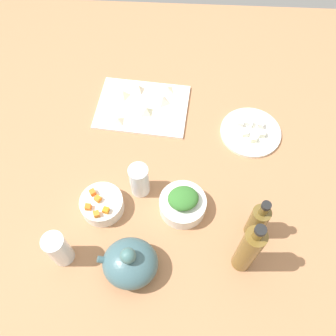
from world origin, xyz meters
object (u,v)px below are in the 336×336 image
(drinking_glass_0, at_px, (139,180))
(cutting_board, at_px, (143,107))
(teapot, at_px, (130,263))
(bottle_1, at_px, (258,221))
(bowl_carrots, at_px, (102,204))
(bottle_0, at_px, (248,250))
(plate_tofu, at_px, (250,132))
(drinking_glass_1, at_px, (58,249))
(bowl_greens, at_px, (183,205))

(drinking_glass_0, bearing_deg, cutting_board, -85.90)
(teapot, bearing_deg, bottle_1, -159.37)
(bowl_carrots, bearing_deg, cutting_board, -101.97)
(drinking_glass_0, bearing_deg, bottle_0, 144.92)
(cutting_board, height_order, teapot, teapot)
(cutting_board, bearing_deg, plate_tofu, 166.47)
(cutting_board, relative_size, plate_tofu, 1.55)
(plate_tofu, height_order, drinking_glass_0, drinking_glass_0)
(plate_tofu, bearing_deg, bottle_1, 87.59)
(bottle_0, bearing_deg, bowl_carrots, -19.27)
(plate_tofu, height_order, drinking_glass_1, drinking_glass_1)
(bottle_0, distance_m, drinking_glass_1, 0.55)
(bowl_carrots, relative_size, bottle_0, 0.50)
(drinking_glass_1, bearing_deg, drinking_glass_0, -131.23)
(bowl_carrots, bearing_deg, teapot, 120.79)
(cutting_board, xyz_separation_m, bowl_greens, (-0.17, 0.42, 0.02))
(drinking_glass_0, bearing_deg, plate_tofu, -146.50)
(cutting_board, distance_m, bottle_0, 0.70)
(teapot, bearing_deg, cutting_board, -87.85)
(bowl_greens, distance_m, drinking_glass_1, 0.41)
(drinking_glass_1, bearing_deg, plate_tofu, -140.24)
(bottle_0, xyz_separation_m, drinking_glass_0, (0.33, -0.23, -0.06))
(plate_tofu, height_order, bowl_carrots, bowl_carrots)
(cutting_board, distance_m, bowl_carrots, 0.44)
(bowl_greens, relative_size, bowl_carrots, 1.09)
(bowl_carrots, relative_size, drinking_glass_0, 1.07)
(bowl_carrots, xyz_separation_m, bottle_0, (-0.45, 0.16, 0.10))
(teapot, height_order, drinking_glass_1, teapot)
(cutting_board, distance_m, drinking_glass_1, 0.64)
(bowl_carrots, bearing_deg, drinking_glass_1, 60.13)
(drinking_glass_1, bearing_deg, bowl_carrots, -119.87)
(bowl_greens, bearing_deg, teapot, 54.44)
(teapot, relative_size, drinking_glass_1, 1.24)
(drinking_glass_0, bearing_deg, drinking_glass_1, 48.77)
(cutting_board, xyz_separation_m, bottle_0, (-0.36, 0.59, 0.12))
(plate_tofu, distance_m, drinking_glass_1, 0.79)
(plate_tofu, relative_size, bottle_1, 1.13)
(plate_tofu, height_order, bowl_greens, bowl_greens)
(bowl_carrots, bearing_deg, bottle_1, 173.91)
(plate_tofu, relative_size, teapot, 1.26)
(cutting_board, xyz_separation_m, bottle_1, (-0.40, 0.49, 0.08))
(cutting_board, bearing_deg, drinking_glass_0, 94.10)
(drinking_glass_1, bearing_deg, bowl_greens, -153.21)
(bowl_carrots, xyz_separation_m, teapot, (-0.12, 0.19, 0.03))
(bottle_1, distance_m, drinking_glass_0, 0.39)
(drinking_glass_1, bearing_deg, bottle_0, -178.73)
(teapot, xyz_separation_m, bottle_0, (-0.33, -0.04, 0.07))
(cutting_board, bearing_deg, teapot, 92.15)
(cutting_board, relative_size, drinking_glass_0, 2.66)
(bowl_greens, bearing_deg, bottle_0, 137.62)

